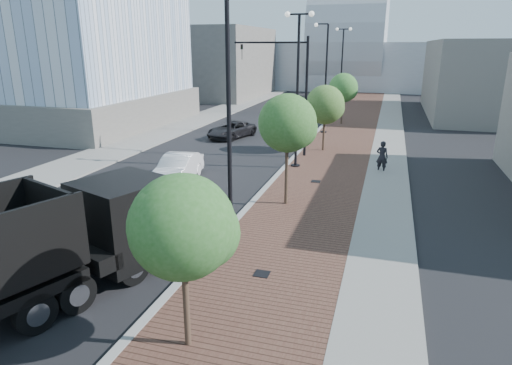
# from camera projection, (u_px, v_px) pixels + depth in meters

# --- Properties ---
(sidewalk) EXTENTS (7.00, 140.00, 0.12)m
(sidewalk) POSITION_uv_depth(u_px,v_px,m) (362.00, 124.00, 43.74)
(sidewalk) COLOR #4C2D23
(sidewalk) RESTS_ON ground
(concrete_strip) EXTENTS (2.40, 140.00, 0.13)m
(concrete_strip) POSITION_uv_depth(u_px,v_px,m) (390.00, 125.00, 43.00)
(concrete_strip) COLOR slate
(concrete_strip) RESTS_ON ground
(curb) EXTENTS (0.30, 140.00, 0.14)m
(curb) POSITION_uv_depth(u_px,v_px,m) (326.00, 122.00, 44.70)
(curb) COLOR gray
(curb) RESTS_ON ground
(west_sidewalk) EXTENTS (4.00, 140.00, 0.12)m
(west_sidewalk) POSITION_uv_depth(u_px,v_px,m) (207.00, 116.00, 48.27)
(west_sidewalk) COLOR slate
(west_sidewalk) RESTS_ON ground
(dump_truck) EXTENTS (7.18, 13.63, 3.60)m
(dump_truck) POSITION_uv_depth(u_px,v_px,m) (27.00, 263.00, 12.50)
(dump_truck) COLOR black
(dump_truck) RESTS_ON ground
(white_sedan) EXTENTS (2.11, 4.83, 1.54)m
(white_sedan) POSITION_uv_depth(u_px,v_px,m) (178.00, 168.00, 25.02)
(white_sedan) COLOR silver
(white_sedan) RESTS_ON ground
(dark_car_mid) EXTENTS (3.52, 5.29, 1.35)m
(dark_car_mid) POSITION_uv_depth(u_px,v_px,m) (231.00, 130.00, 37.11)
(dark_car_mid) COLOR black
(dark_car_mid) RESTS_ON ground
(dark_car_far) EXTENTS (2.62, 4.34, 1.18)m
(dark_car_far) POSITION_uv_depth(u_px,v_px,m) (304.00, 102.00, 56.76)
(dark_car_far) COLOR black
(dark_car_far) RESTS_ON ground
(pedestrian) EXTENTS (0.80, 0.61, 1.94)m
(pedestrian) POSITION_uv_depth(u_px,v_px,m) (382.00, 157.00, 26.79)
(pedestrian) COLOR black
(pedestrian) RESTS_ON ground
(streetlight_1) EXTENTS (1.44, 0.56, 9.21)m
(streetlight_1) POSITION_uv_depth(u_px,v_px,m) (226.00, 134.00, 15.84)
(streetlight_1) COLOR black
(streetlight_1) RESTS_ON ground
(streetlight_2) EXTENTS (1.72, 0.56, 9.28)m
(streetlight_2) POSITION_uv_depth(u_px,v_px,m) (297.00, 90.00, 26.66)
(streetlight_2) COLOR black
(streetlight_2) RESTS_ON ground
(streetlight_3) EXTENTS (1.44, 0.56, 9.21)m
(streetlight_3) POSITION_uv_depth(u_px,v_px,m) (324.00, 83.00, 37.82)
(streetlight_3) COLOR black
(streetlight_3) RESTS_ON ground
(streetlight_4) EXTENTS (1.72, 0.56, 9.28)m
(streetlight_4) POSITION_uv_depth(u_px,v_px,m) (341.00, 70.00, 48.64)
(streetlight_4) COLOR black
(streetlight_4) RESTS_ON ground
(traffic_mast) EXTENTS (5.09, 0.20, 8.00)m
(traffic_mast) POSITION_uv_depth(u_px,v_px,m) (293.00, 83.00, 29.61)
(traffic_mast) COLOR black
(traffic_mast) RESTS_ON ground
(tree_0) EXTENTS (2.56, 2.54, 4.60)m
(tree_0) POSITION_uv_depth(u_px,v_px,m) (184.00, 227.00, 10.36)
(tree_0) COLOR #382619
(tree_0) RESTS_ON ground
(tree_1) EXTENTS (2.69, 2.69, 5.35)m
(tree_1) POSITION_uv_depth(u_px,v_px,m) (289.00, 123.00, 20.23)
(tree_1) COLOR #382619
(tree_1) RESTS_ON ground
(tree_2) EXTENTS (2.76, 2.76, 4.78)m
(tree_2) POSITION_uv_depth(u_px,v_px,m) (326.00, 105.00, 31.39)
(tree_2) COLOR #382619
(tree_2) RESTS_ON ground
(tree_3) EXTENTS (2.77, 2.77, 4.95)m
(tree_3) POSITION_uv_depth(u_px,v_px,m) (344.00, 88.00, 42.33)
(tree_3) COLOR #382619
(tree_3) RESTS_ON ground
(tower_podium) EXTENTS (19.00, 19.00, 3.00)m
(tower_podium) POSITION_uv_depth(u_px,v_px,m) (71.00, 109.00, 43.55)
(tower_podium) COLOR #5F5C56
(tower_podium) RESTS_ON ground
(convention_center) EXTENTS (50.00, 30.00, 50.00)m
(convention_center) POSITION_uv_depth(u_px,v_px,m) (351.00, 54.00, 84.71)
(convention_center) COLOR #9CA0A6
(convention_center) RESTS_ON ground
(commercial_block_nw) EXTENTS (14.00, 20.00, 10.00)m
(commercial_block_nw) POSITION_uv_depth(u_px,v_px,m) (214.00, 63.00, 67.06)
(commercial_block_nw) COLOR #5E5B55
(commercial_block_nw) RESTS_ON ground
(commercial_block_ne) EXTENTS (12.00, 22.00, 8.00)m
(commercial_block_ne) POSITION_uv_depth(u_px,v_px,m) (488.00, 79.00, 48.31)
(commercial_block_ne) COLOR slate
(commercial_block_ne) RESTS_ON ground
(utility_cover_1) EXTENTS (0.50, 0.50, 0.02)m
(utility_cover_1) POSITION_uv_depth(u_px,v_px,m) (262.00, 274.00, 14.72)
(utility_cover_1) COLOR black
(utility_cover_1) RESTS_ON sidewalk
(utility_cover_2) EXTENTS (0.50, 0.50, 0.02)m
(utility_cover_2) POSITION_uv_depth(u_px,v_px,m) (316.00, 181.00, 24.80)
(utility_cover_2) COLOR black
(utility_cover_2) RESTS_ON sidewalk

